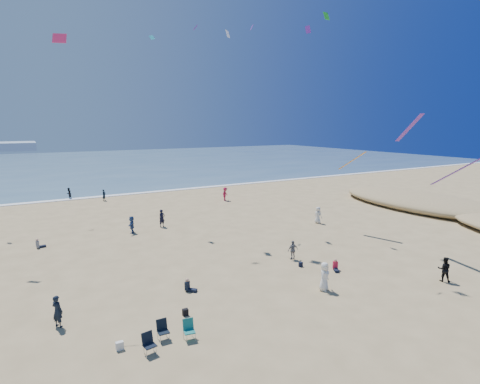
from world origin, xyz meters
TOP-DOWN VIEW (x-y plane):
  - ground at (0.00, 0.00)m, footprint 220.00×220.00m
  - ocean at (0.00, 95.00)m, footprint 220.00×100.00m
  - surf_line at (0.00, 45.00)m, footprint 220.00×1.20m
  - standing_flyers at (4.32, 16.17)m, footprint 31.81×50.19m
  - seated_group at (0.64, 6.47)m, footprint 19.34×30.34m
  - chair_cluster at (-3.91, 4.55)m, footprint 2.69×1.45m
  - white_tote at (-6.00, 5.28)m, footprint 0.35×0.20m
  - black_backpack at (-2.17, 6.74)m, footprint 0.30×0.22m
  - navy_bag at (7.86, 9.25)m, footprint 0.28×0.18m
  - kites_aloft at (9.64, 13.19)m, footprint 36.47×43.77m

SIDE VIEW (x-z plane):
  - ground at x=0.00m, z-range 0.00..0.00m
  - ocean at x=0.00m, z-range 0.00..0.06m
  - surf_line at x=0.00m, z-range 0.00..0.08m
  - navy_bag at x=7.86m, z-range 0.00..0.34m
  - black_backpack at x=-2.17m, z-range 0.00..0.38m
  - white_tote at x=-6.00m, z-range 0.00..0.40m
  - seated_group at x=0.64m, z-range 0.00..0.84m
  - chair_cluster at x=-3.91m, z-range 0.00..1.00m
  - standing_flyers at x=4.32m, z-range -0.06..1.78m
  - kites_aloft at x=9.64m, z-range -0.12..28.63m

